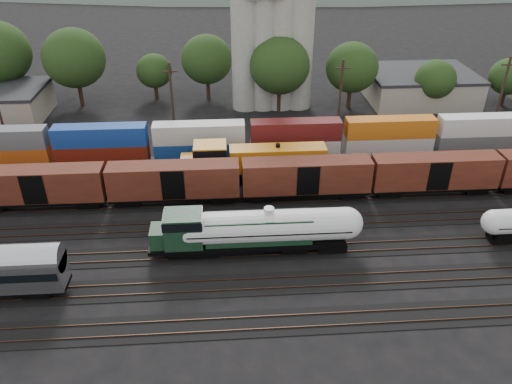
{
  "coord_description": "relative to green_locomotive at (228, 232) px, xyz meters",
  "views": [
    {
      "loc": [
        -4.75,
        -45.73,
        31.15
      ],
      "look_at": [
        -1.5,
        2.0,
        3.0
      ],
      "focal_mm": 35.0,
      "sensor_mm": 36.0,
      "label": 1
    }
  ],
  "objects": [
    {
      "name": "green_locomotive",
      "position": [
        0.0,
        0.0,
        0.0
      ],
      "size": [
        17.57,
        3.1,
        4.65
      ],
      "color": "black",
      "rests_on": "ground"
    },
    {
      "name": "tracks",
      "position": [
        4.8,
        5.0,
        -2.6
      ],
      "size": [
        180.0,
        33.2,
        0.2
      ],
      "color": "black",
      "rests_on": "ground"
    },
    {
      "name": "orange_locomotive",
      "position": [
        3.16,
        15.0,
        0.18
      ],
      "size": [
        20.0,
        3.33,
        5.0
      ],
      "color": "black",
      "rests_on": "ground"
    },
    {
      "name": "container_wall",
      "position": [
        -7.65,
        20.0,
        0.34
      ],
      "size": [
        160.0,
        2.6,
        5.8
      ],
      "color": "black",
      "rests_on": "ground"
    },
    {
      "name": "ground",
      "position": [
        4.8,
        5.0,
        -2.65
      ],
      "size": [
        600.0,
        600.0,
        0.0
      ],
      "primitive_type": "plane",
      "color": "black"
    },
    {
      "name": "utility_poles",
      "position": [
        4.8,
        27.0,
        3.56
      ],
      "size": [
        122.2,
        0.36,
        12.0
      ],
      "color": "black",
      "rests_on": "ground"
    },
    {
      "name": "tree_band",
      "position": [
        15.13,
        43.17,
        5.08
      ],
      "size": [
        165.79,
        20.94,
        14.53
      ],
      "color": "black",
      "rests_on": "ground"
    },
    {
      "name": "grain_silo",
      "position": [
        8.08,
        41.0,
        8.61
      ],
      "size": [
        13.4,
        5.0,
        29.0
      ],
      "color": "#A3A095",
      "rests_on": "ground"
    },
    {
      "name": "distant_hills",
      "position": [
        28.72,
        265.0,
        -23.21
      ],
      "size": [
        860.0,
        286.0,
        130.0
      ],
      "color": "#59665B",
      "rests_on": "ground"
    },
    {
      "name": "tank_car_a",
      "position": [
        4.09,
        -0.0,
        0.28
      ],
      "size": [
        18.94,
        3.39,
        4.96
      ],
      "color": "silver",
      "rests_on": "ground"
    },
    {
      "name": "boxcar_string",
      "position": [
        17.11,
        10.0,
        0.47
      ],
      "size": [
        184.4,
        2.9,
        4.2
      ],
      "color": "black",
      "rests_on": "ground"
    },
    {
      "name": "industrial_sheds",
      "position": [
        11.43,
        40.25,
        -0.09
      ],
      "size": [
        119.38,
        17.26,
        5.1
      ],
      "color": "#9E937F",
      "rests_on": "ground"
    }
  ]
}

